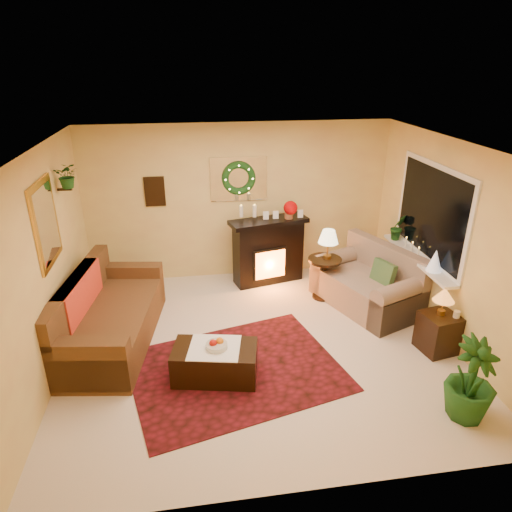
{
  "coord_description": "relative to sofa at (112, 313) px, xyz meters",
  "views": [
    {
      "loc": [
        -0.82,
        -5.01,
        3.53
      ],
      "look_at": [
        0.0,
        0.35,
        1.15
      ],
      "focal_mm": 32.0,
      "sensor_mm": 36.0,
      "label": 1
    }
  ],
  "objects": [
    {
      "name": "floor",
      "position": [
        1.92,
        -0.41,
        -0.43
      ],
      "size": [
        5.0,
        5.0,
        0.0
      ],
      "primitive_type": "plane",
      "color": "beige",
      "rests_on": "ground"
    },
    {
      "name": "ceiling",
      "position": [
        1.92,
        -0.41,
        2.17
      ],
      "size": [
        5.0,
        5.0,
        0.0
      ],
      "primitive_type": "plane",
      "color": "white",
      "rests_on": "ground"
    },
    {
      "name": "wall_back",
      "position": [
        1.92,
        1.84,
        0.87
      ],
      "size": [
        5.0,
        5.0,
        0.0
      ],
      "primitive_type": "plane",
      "color": "#EFD88C",
      "rests_on": "ground"
    },
    {
      "name": "wall_front",
      "position": [
        1.92,
        -2.66,
        0.87
      ],
      "size": [
        5.0,
        5.0,
        0.0
      ],
      "primitive_type": "plane",
      "color": "#EFD88C",
      "rests_on": "ground"
    },
    {
      "name": "wall_left",
      "position": [
        -0.58,
        -0.41,
        0.87
      ],
      "size": [
        4.5,
        4.5,
        0.0
      ],
      "primitive_type": "plane",
      "color": "#EFD88C",
      "rests_on": "ground"
    },
    {
      "name": "wall_right",
      "position": [
        4.42,
        -0.41,
        0.87
      ],
      "size": [
        4.5,
        4.5,
        0.0
      ],
      "primitive_type": "plane",
      "color": "#EFD88C",
      "rests_on": "ground"
    },
    {
      "name": "area_rug",
      "position": [
        1.54,
        -0.89,
        -0.42
      ],
      "size": [
        2.84,
        2.39,
        0.01
      ],
      "primitive_type": "cube",
      "rotation": [
        0.0,
        0.0,
        0.25
      ],
      "color": "#591D10",
      "rests_on": "floor"
    },
    {
      "name": "sofa",
      "position": [
        0.0,
        0.0,
        0.0
      ],
      "size": [
        1.28,
        2.33,
        0.95
      ],
      "primitive_type": "cube",
      "rotation": [
        0.0,
        0.0,
        -0.14
      ],
      "color": "brown",
      "rests_on": "floor"
    },
    {
      "name": "red_throw",
      "position": [
        -0.07,
        0.11,
        0.03
      ],
      "size": [
        0.76,
        1.24,
        0.02
      ],
      "primitive_type": "cube",
      "color": "red",
      "rests_on": "sofa"
    },
    {
      "name": "fireplace",
      "position": [
        2.36,
        1.47,
        0.12
      ],
      "size": [
        1.19,
        0.62,
        1.04
      ],
      "primitive_type": "cube",
      "rotation": [
        0.0,
        0.0,
        0.24
      ],
      "color": "black",
      "rests_on": "floor"
    },
    {
      "name": "poinsettia",
      "position": [
        2.7,
        1.42,
        0.87
      ],
      "size": [
        0.22,
        0.22,
        0.22
      ],
      "primitive_type": "sphere",
      "color": "#A70204",
      "rests_on": "fireplace"
    },
    {
      "name": "mantel_candle_a",
      "position": [
        1.91,
        1.48,
        0.83
      ],
      "size": [
        0.06,
        0.06,
        0.19
      ],
      "primitive_type": "cylinder",
      "color": "#EFE3CD",
      "rests_on": "fireplace"
    },
    {
      "name": "mantel_candle_b",
      "position": [
        2.13,
        1.47,
        0.83
      ],
      "size": [
        0.06,
        0.06,
        0.19
      ],
      "primitive_type": "cylinder",
      "color": "white",
      "rests_on": "fireplace"
    },
    {
      "name": "mantel_mirror",
      "position": [
        1.92,
        1.82,
        1.27
      ],
      "size": [
        0.92,
        0.02,
        0.72
      ],
      "primitive_type": "cube",
      "color": "white",
      "rests_on": "wall_back"
    },
    {
      "name": "wreath",
      "position": [
        1.92,
        1.78,
        1.29
      ],
      "size": [
        0.55,
        0.11,
        0.55
      ],
      "primitive_type": "torus",
      "rotation": [
        1.57,
        0.0,
        0.0
      ],
      "color": "#194719",
      "rests_on": "wall_back"
    },
    {
      "name": "wall_art",
      "position": [
        0.57,
        1.82,
        1.12
      ],
      "size": [
        0.32,
        0.03,
        0.48
      ],
      "primitive_type": "cube",
      "color": "#381E11",
      "rests_on": "wall_back"
    },
    {
      "name": "gold_mirror",
      "position": [
        -0.56,
        -0.11,
        1.32
      ],
      "size": [
        0.03,
        0.84,
        1.0
      ],
      "primitive_type": "cube",
      "color": "gold",
      "rests_on": "wall_left"
    },
    {
      "name": "hanging_plant",
      "position": [
        -0.42,
        0.64,
        1.54
      ],
      "size": [
        0.33,
        0.28,
        0.36
      ],
      "primitive_type": "imported",
      "color": "#194719",
      "rests_on": "wall_left"
    },
    {
      "name": "loveseat",
      "position": [
        3.68,
        0.42,
        -0.01
      ],
      "size": [
        1.46,
        1.83,
        0.93
      ],
      "primitive_type": "cube",
      "rotation": [
        0.0,
        0.0,
        0.39
      ],
      "color": "#816D59",
      "rests_on": "floor"
    },
    {
      "name": "window_frame",
      "position": [
        4.4,
        0.14,
        1.12
      ],
      "size": [
        0.03,
        1.86,
        1.36
      ],
      "primitive_type": "cube",
      "color": "white",
      "rests_on": "wall_right"
    },
    {
      "name": "window_glass",
      "position": [
        4.39,
        0.14,
        1.12
      ],
      "size": [
        0.02,
        1.7,
        1.22
      ],
      "primitive_type": "cube",
      "color": "black",
      "rests_on": "wall_right"
    },
    {
      "name": "window_sill",
      "position": [
        4.3,
        0.14,
        0.44
      ],
      "size": [
        0.22,
        1.86,
        0.04
      ],
      "primitive_type": "cube",
      "color": "white",
      "rests_on": "wall_right"
    },
    {
      "name": "mini_tree",
      "position": [
        4.29,
        -0.32,
        0.61
      ],
      "size": [
        0.2,
        0.2,
        0.3
      ],
      "primitive_type": "cone",
      "color": "white",
      "rests_on": "window_sill"
    },
    {
      "name": "sill_plant",
      "position": [
        4.29,
        0.83,
        0.66
      ],
      "size": [
        0.29,
        0.23,
        0.53
      ],
      "primitive_type": "imported",
      "color": "#296529",
      "rests_on": "window_sill"
    },
    {
      "name": "side_table_round",
      "position": [
        3.12,
        0.75,
        -0.1
      ],
      "size": [
        0.56,
        0.56,
        0.67
      ],
      "primitive_type": "cylinder",
      "rotation": [
        0.0,
        0.0,
        -0.08
      ],
      "color": "#412417",
      "rests_on": "floor"
    },
    {
      "name": "lamp_cream",
      "position": [
        3.16,
        0.77,
        0.45
      ],
      "size": [
        0.31,
        0.31,
        0.47
      ],
      "primitive_type": "cone",
      "color": "beige",
      "rests_on": "side_table_round"
    },
    {
      "name": "end_table_square",
      "position": [
        4.18,
        -0.85,
        -0.16
      ],
      "size": [
        0.5,
        0.5,
        0.52
      ],
      "primitive_type": "cube",
      "rotation": [
        0.0,
        0.0,
        0.18
      ],
      "color": "#381A0D",
      "rests_on": "floor"
    },
    {
      "name": "lamp_tiffany",
      "position": [
        4.18,
        -0.82,
        0.32
      ],
      "size": [
        0.27,
        0.27,
        0.39
      ],
      "primitive_type": "cone",
      "color": "orange",
      "rests_on": "end_table_square"
    },
    {
      "name": "coffee_table",
      "position": [
        1.29,
        -0.97,
        -0.22
      ],
      "size": [
        1.07,
        0.72,
        0.41
      ],
      "primitive_type": "cube",
      "rotation": [
        0.0,
        0.0,
        -0.2
      ],
      "color": "#341D12",
      "rests_on": "floor"
    },
    {
      "name": "fruit_bowl",
      "position": [
        1.31,
        -0.98,
        0.02
      ],
      "size": [
        0.25,
        0.25,
        0.06
      ],
      "primitive_type": "cylinder",
      "color": "beige",
      "rests_on": "coffee_table"
    },
    {
      "name": "floor_palm",
      "position": [
        3.87,
        -2.01,
        0.02
      ],
      "size": [
        2.04,
        2.04,
        2.77
      ],
      "primitive_type": "imported",
      "rotation": [
        0.0,
        0.0,
        0.41
      ],
      "color": "#113716",
      "rests_on": "floor"
    }
  ]
}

